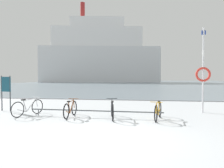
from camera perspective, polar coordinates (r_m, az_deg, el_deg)
ground at (r=59.78m, az=7.56°, el=0.04°), size 80.00×132.00×0.08m
bike_rack at (r=9.08m, az=-4.75°, el=-7.27°), size 5.75×0.19×0.31m
bicycle_0 at (r=10.16m, az=-21.69°, el=-5.90°), size 0.66×1.70×0.80m
bicycle_1 at (r=9.28m, az=-11.14°, el=-6.65°), size 0.46×1.62×0.76m
bicycle_2 at (r=8.79m, az=0.06°, el=-6.98°), size 0.50×1.75×0.80m
bicycle_3 at (r=8.75m, az=12.31°, el=-7.13°), size 0.52×1.68×0.77m
info_sign at (r=11.97m, az=-26.70°, el=-0.84°), size 0.55×0.09×1.78m
rescue_post at (r=11.13m, az=23.36°, el=3.01°), size 0.71×0.11×4.11m
ferry_ship at (r=79.51m, az=-3.45°, el=7.60°), size 44.19×17.57×29.38m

